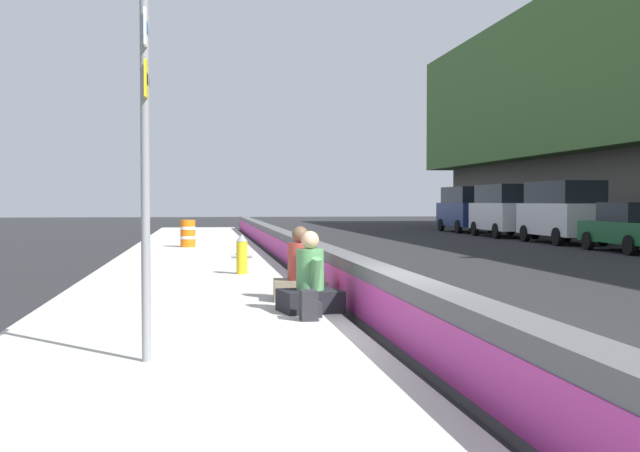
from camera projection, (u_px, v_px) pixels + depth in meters
The scene contains 13 objects.
ground_plane at pixel (399, 342), 9.84m from camera, with size 160.00×160.00×0.00m, color #232326.
sidewalk_strip at pixel (182, 342), 9.45m from camera, with size 80.00×4.40×0.14m, color #B5B2A8.
jersey_barrier at pixel (399, 308), 9.82m from camera, with size 76.00×0.45×0.85m.
route_sign_post at pixel (146, 154), 7.91m from camera, with size 0.44×0.09×3.60m.
fire_hydrant at pixel (242, 254), 17.56m from camera, with size 0.26×0.46×0.88m.
seated_person_foreground at pixel (310, 286), 11.55m from camera, with size 0.86×0.96×1.17m.
seated_person_middle at pixel (300, 277), 12.95m from camera, with size 0.78×0.90×1.20m.
backpack at pixel (310, 306), 10.73m from camera, with size 0.32×0.28×0.40m.
construction_barrel at pixel (188, 233), 27.93m from camera, with size 0.54×0.54×0.95m.
parked_car_fourth at pixel (633, 227), 27.09m from camera, with size 4.52×2.00×1.71m.
parked_car_midline at pixel (563, 211), 32.78m from camera, with size 5.13×2.16×2.56m.
parked_car_far at pixel (504, 209), 38.80m from camera, with size 5.16×2.22×2.56m.
parked_car_farther at pixel (466, 208), 44.98m from camera, with size 5.12×2.14×2.56m.
Camera 1 is at (-9.54, 2.40, 1.74)m, focal length 44.71 mm.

